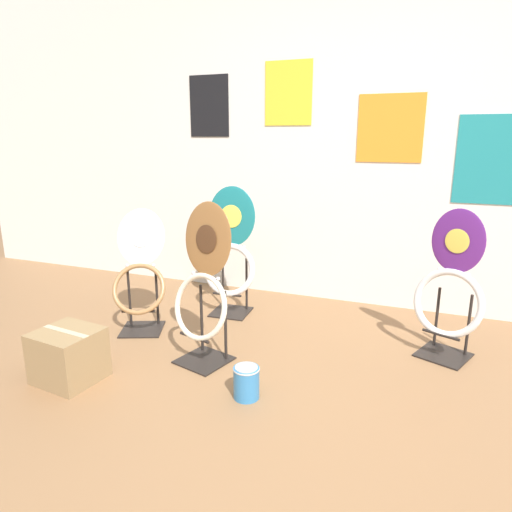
{
  "coord_description": "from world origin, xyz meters",
  "views": [
    {
      "loc": [
        0.45,
        -1.47,
        1.32
      ],
      "look_at": [
        -0.62,
        1.27,
        0.55
      ],
      "focal_mm": 32.0,
      "sensor_mm": 36.0,
      "label": 1
    }
  ],
  "objects_px": {
    "toilet_seat_display_purple_note": "(450,293)",
    "toilet_seat_display_white_plain": "(140,271)",
    "paint_can": "(246,381)",
    "storage_box": "(68,355)",
    "toilet_seat_display_teal_sax": "(230,255)",
    "toilet_seat_display_woodgrain": "(203,290)"
  },
  "relations": [
    {
      "from": "toilet_seat_display_teal_sax",
      "to": "storage_box",
      "type": "distance_m",
      "value": 1.35
    },
    {
      "from": "toilet_seat_display_woodgrain",
      "to": "toilet_seat_display_purple_note",
      "type": "height_order",
      "value": "toilet_seat_display_woodgrain"
    },
    {
      "from": "paint_can",
      "to": "storage_box",
      "type": "xyz_separation_m",
      "value": [
        -0.99,
        -0.19,
        0.05
      ]
    },
    {
      "from": "toilet_seat_display_purple_note",
      "to": "toilet_seat_display_woodgrain",
      "type": "bearing_deg",
      "value": -156.46
    },
    {
      "from": "toilet_seat_display_white_plain",
      "to": "paint_can",
      "type": "distance_m",
      "value": 1.22
    },
    {
      "from": "toilet_seat_display_teal_sax",
      "to": "toilet_seat_display_purple_note",
      "type": "relative_size",
      "value": 1.06
    },
    {
      "from": "toilet_seat_display_woodgrain",
      "to": "paint_can",
      "type": "bearing_deg",
      "value": -36.13
    },
    {
      "from": "toilet_seat_display_teal_sax",
      "to": "storage_box",
      "type": "xyz_separation_m",
      "value": [
        -0.43,
        -1.25,
        -0.31
      ]
    },
    {
      "from": "toilet_seat_display_purple_note",
      "to": "storage_box",
      "type": "xyz_separation_m",
      "value": [
        -1.95,
        -1.06,
        -0.27
      ]
    },
    {
      "from": "paint_can",
      "to": "toilet_seat_display_white_plain",
      "type": "bearing_deg",
      "value": 151.06
    },
    {
      "from": "toilet_seat_display_teal_sax",
      "to": "toilet_seat_display_woodgrain",
      "type": "distance_m",
      "value": 0.79
    },
    {
      "from": "toilet_seat_display_purple_note",
      "to": "paint_can",
      "type": "distance_m",
      "value": 1.34
    },
    {
      "from": "toilet_seat_display_woodgrain",
      "to": "storage_box",
      "type": "bearing_deg",
      "value": -141.77
    },
    {
      "from": "toilet_seat_display_white_plain",
      "to": "paint_can",
      "type": "xyz_separation_m",
      "value": [
        1.03,
        -0.57,
        -0.33
      ]
    },
    {
      "from": "toilet_seat_display_purple_note",
      "to": "toilet_seat_display_white_plain",
      "type": "bearing_deg",
      "value": -171.37
    },
    {
      "from": "paint_can",
      "to": "toilet_seat_display_purple_note",
      "type": "bearing_deg",
      "value": 42.28
    },
    {
      "from": "toilet_seat_display_purple_note",
      "to": "paint_can",
      "type": "height_order",
      "value": "toilet_seat_display_purple_note"
    },
    {
      "from": "toilet_seat_display_woodgrain",
      "to": "toilet_seat_display_white_plain",
      "type": "distance_m",
      "value": 0.7
    },
    {
      "from": "toilet_seat_display_woodgrain",
      "to": "storage_box",
      "type": "height_order",
      "value": "toilet_seat_display_woodgrain"
    },
    {
      "from": "toilet_seat_display_teal_sax",
      "to": "toilet_seat_display_woodgrain",
      "type": "xyz_separation_m",
      "value": [
        0.18,
        -0.77,
        -0.01
      ]
    },
    {
      "from": "toilet_seat_display_teal_sax",
      "to": "toilet_seat_display_purple_note",
      "type": "xyz_separation_m",
      "value": [
        1.53,
        -0.18,
        -0.05
      ]
    },
    {
      "from": "toilet_seat_display_teal_sax",
      "to": "toilet_seat_display_purple_note",
      "type": "height_order",
      "value": "toilet_seat_display_teal_sax"
    }
  ]
}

